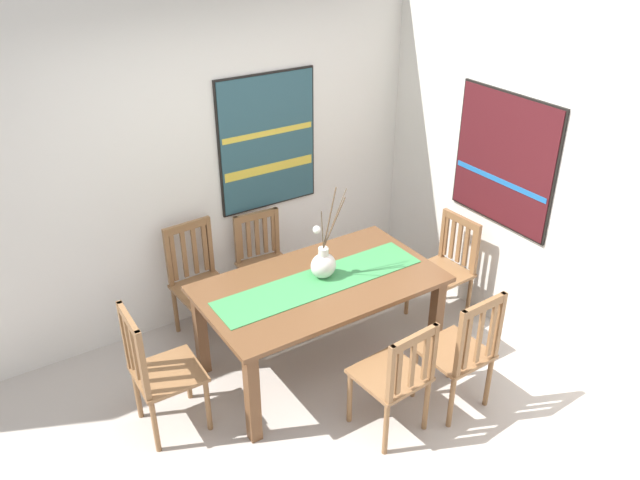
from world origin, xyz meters
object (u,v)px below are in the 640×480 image
object	(u,v)px
chair_2	(461,351)
chair_4	(395,377)
chair_1	(446,266)
painting_on_side_wall	(504,160)
centerpiece_vase	(323,263)
chair_0	(199,281)
chair_3	(159,371)
painting_on_back_wall	(267,142)
dining_table	(320,294)
chair_5	(264,262)

from	to	relation	value
chair_2	chair_4	bearing A→B (deg)	173.55
chair_1	chair_2	bearing A→B (deg)	-127.63
chair_1	painting_on_side_wall	bearing A→B (deg)	-31.87
centerpiece_vase	chair_4	distance (m)	0.97
centerpiece_vase	chair_0	size ratio (longest dim) A/B	0.72
centerpiece_vase	chair_3	distance (m)	1.34
chair_1	chair_2	size ratio (longest dim) A/B	0.94
chair_3	painting_on_back_wall	distance (m)	2.03
chair_1	chair_3	world-z (taller)	chair_3
painting_on_side_wall	dining_table	bearing A→B (deg)	172.61
dining_table	chair_3	world-z (taller)	chair_3
chair_0	dining_table	bearing A→B (deg)	-56.69
chair_0	chair_1	xyz separation A→B (m)	(1.81, -0.89, -0.01)
chair_1	chair_3	distance (m)	2.46
chair_0	chair_3	size ratio (longest dim) A/B	0.99
chair_0	painting_on_side_wall	world-z (taller)	painting_on_side_wall
chair_5	painting_on_back_wall	xyz separation A→B (m)	(0.20, 0.23, 0.95)
chair_4	chair_5	distance (m)	1.71
chair_1	chair_5	world-z (taller)	chair_1
chair_3	chair_1	bearing A→B (deg)	-0.64
chair_2	chair_5	xyz separation A→B (m)	(-0.54, 1.77, -0.01)
dining_table	chair_4	size ratio (longest dim) A/B	1.98
chair_2	painting_on_side_wall	distance (m)	1.52
centerpiece_vase	chair_0	world-z (taller)	centerpiece_vase
chair_1	chair_4	world-z (taller)	chair_1
chair_3	dining_table	bearing A→B (deg)	-0.71
chair_2	centerpiece_vase	bearing A→B (deg)	117.82
chair_1	chair_3	xyz separation A→B (m)	(-2.46, 0.03, 0.01)
chair_5	centerpiece_vase	bearing A→B (deg)	-86.79
chair_1	painting_on_back_wall	size ratio (longest dim) A/B	0.80
chair_0	chair_2	world-z (taller)	chair_2
centerpiece_vase	chair_4	size ratio (longest dim) A/B	0.78
centerpiece_vase	chair_4	world-z (taller)	centerpiece_vase
chair_4	painting_on_side_wall	bearing A→B (deg)	23.03
chair_3	chair_4	xyz separation A→B (m)	(1.26, -0.85, -0.03)
dining_table	painting_on_side_wall	bearing A→B (deg)	-7.39
chair_2	painting_on_side_wall	xyz separation A→B (m)	(0.98, 0.70, 0.93)
dining_table	centerpiece_vase	world-z (taller)	centerpiece_vase
chair_2	chair_3	distance (m)	2.00
dining_table	chair_0	size ratio (longest dim) A/B	1.82
chair_0	chair_4	bearing A→B (deg)	-70.41
chair_3	painting_on_back_wall	xyz separation A→B (m)	(1.44, 1.09, 0.93)
chair_5	chair_2	bearing A→B (deg)	-72.98
painting_on_back_wall	painting_on_side_wall	world-z (taller)	painting_on_back_wall
centerpiece_vase	painting_on_side_wall	xyz separation A→B (m)	(1.48, -0.24, 0.55)
chair_1	chair_5	bearing A→B (deg)	143.97
chair_3	chair_5	size ratio (longest dim) A/B	1.10
chair_0	chair_4	distance (m)	1.82
dining_table	chair_2	bearing A→B (deg)	-58.34
chair_4	painting_on_back_wall	world-z (taller)	painting_on_back_wall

